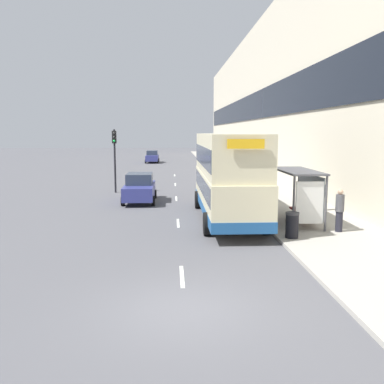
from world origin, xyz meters
The scene contains 16 objects.
ground_plane centered at (0.00, 0.00, 0.00)m, with size 220.00×220.00×0.00m, color #515156.
pavement centered at (6.50, 38.50, 0.07)m, with size 5.00×93.00×0.14m.
terrace_facade centered at (10.49, 38.50, 8.06)m, with size 3.10×93.00×16.14m.
lane_mark_0 centered at (0.00, 2.48, 0.01)m, with size 0.12×2.00×0.01m.
lane_mark_1 centered at (0.00, 10.20, 0.01)m, with size 0.12×2.00×0.01m.
lane_mark_2 centered at (0.00, 17.92, 0.01)m, with size 0.12×2.00×0.01m.
lane_mark_3 centered at (0.00, 25.64, 0.01)m, with size 0.12×2.00×0.01m.
lane_mark_4 centered at (0.00, 33.36, 0.01)m, with size 0.12×2.00×0.01m.
bus_shelter centered at (5.77, 9.27, 1.88)m, with size 1.60×4.20×2.48m.
double_decker_bus_near centered at (2.47, 10.85, 2.28)m, with size 2.85×10.22×4.30m.
car_0 centered at (-2.33, 16.74, 0.89)m, with size 2.01×4.48×1.80m.
car_1 centered at (-3.09, 51.87, 0.86)m, with size 1.95×4.49×1.74m.
pedestrian_at_shelter centered at (7.89, 12.49, 0.98)m, with size 0.33×0.33×1.64m.
pedestrian_1 centered at (6.87, 7.53, 1.08)m, with size 0.37×0.37×1.84m.
litter_bin centered at (4.55, 6.55, 0.67)m, with size 0.55×0.55×1.05m.
traffic_light_far_kerb centered at (-4.40, 21.01, 3.09)m, with size 0.30×0.32×4.58m.
Camera 1 is at (-0.30, -10.12, 4.38)m, focal length 40.00 mm.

